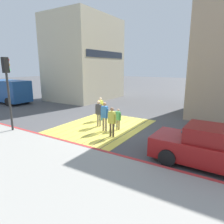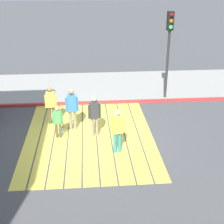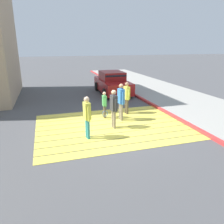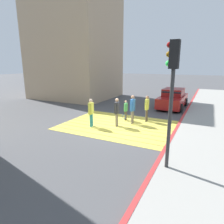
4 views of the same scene
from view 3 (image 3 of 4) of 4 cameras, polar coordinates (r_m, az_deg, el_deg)
name	(u,v)px [view 3 (image 3 of 4)]	position (r m, az deg, el deg)	size (l,w,h in m)	color
ground_plane	(112,126)	(9.61, -0.05, -3.71)	(120.00, 120.00, 0.00)	#4C4C4F
crosswalk_stripes	(112,126)	(9.60, -0.05, -3.68)	(6.40, 4.90, 0.01)	#EAD64C
sidewalk_west	(217,113)	(12.35, 25.65, -0.35)	(4.80, 40.00, 0.12)	#9E9B93
curb_painted	(176,118)	(10.93, 16.48, -1.45)	(0.16, 40.00, 0.13)	#BC3333
car_parked_near_curb	(112,83)	(15.91, 0.09, 7.49)	(2.05, 4.34, 1.57)	maroon
pedestrian_adult_lead	(121,99)	(10.08, 2.37, 3.33)	(0.25, 0.51, 1.74)	gray
pedestrian_adult_trailing	(87,115)	(8.12, -6.52, -0.69)	(0.25, 0.48, 1.64)	teal
pedestrian_adult_side	(127,96)	(11.11, 3.87, 4.31)	(0.24, 0.48, 1.64)	brown
pedestrian_teen_behind	(114,106)	(9.10, 0.43, 1.50)	(0.25, 0.49, 1.66)	gray
pedestrian_child_with_racket	(104,103)	(10.44, -1.99, 2.23)	(0.28, 0.39, 1.30)	brown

